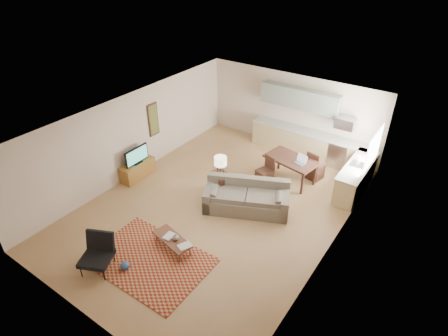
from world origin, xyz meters
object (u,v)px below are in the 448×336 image
Objects in this scene: armchair at (96,256)px; dining_table at (290,170)px; sofa at (247,197)px; coffee_table at (173,243)px; tv_credenza at (138,170)px; console_table at (221,185)px.

dining_table is at bearing 46.52° from armchair.
sofa reaches higher than dining_table.
coffee_table is 1.26× the size of armchair.
coffee_table is 3.57m from tv_credenza.
sofa reaches higher than console_table.
coffee_table is at bearing -92.86° from dining_table.
tv_credenza is 0.74× the size of dining_table.
armchair is 0.56× the size of dining_table.
coffee_table is 4.53m from dining_table.
sofa is at bearing -89.75° from dining_table.
console_table is (-0.33, 2.52, 0.20)m from coffee_table.
armchair is 4.08m from console_table.
coffee_table is 2.55m from console_table.
coffee_table is at bearing -130.33° from sofa.
armchair is at bearing -110.10° from coffee_table.
tv_credenza is at bearing -137.55° from dining_table.
sofa is 2.48m from coffee_table.
dining_table reaches higher than tv_credenza.
console_table is at bearing 14.48° from tv_credenza.
coffee_table is (-0.66, -2.38, -0.26)m from sofa.
tv_credenza is at bearing 163.71° from sofa.
armchair reaches higher than tv_credenza.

